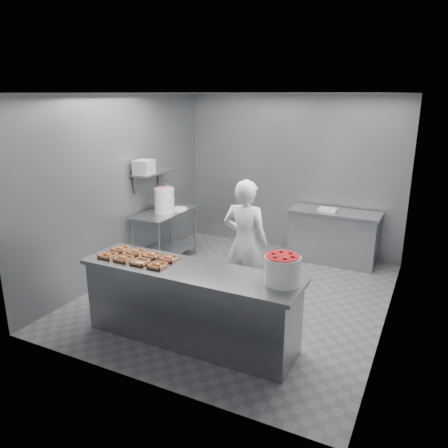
{
  "coord_description": "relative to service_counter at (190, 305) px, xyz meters",
  "views": [
    {
      "loc": [
        2.39,
        -5.26,
        2.79
      ],
      "look_at": [
        -0.14,
        -0.2,
        1.1
      ],
      "focal_mm": 35.0,
      "sensor_mm": 36.0,
      "label": 1
    }
  ],
  "objects": [
    {
      "name": "tray_5",
      "position": [
        -0.83,
        0.12,
        0.47
      ],
      "size": [
        0.19,
        0.18,
        0.06
      ],
      "color": "tan",
      "rests_on": "service_counter"
    },
    {
      "name": "tray_3",
      "position": [
        -0.35,
        -0.12,
        0.47
      ],
      "size": [
        0.19,
        0.18,
        0.06
      ],
      "color": "tan",
      "rests_on": "service_counter"
    },
    {
      "name": "floor",
      "position": [
        0.0,
        1.35,
        -0.45
      ],
      "size": [
        4.5,
        4.5,
        0.0
      ],
      "primitive_type": "plane",
      "color": "#4C4C51",
      "rests_on": "ground"
    },
    {
      "name": "worker",
      "position": [
        0.17,
        1.17,
        0.41
      ],
      "size": [
        0.64,
        0.43,
        1.74
      ],
      "primitive_type": "imported",
      "rotation": [
        0.0,
        0.0,
        3.16
      ],
      "color": "silver",
      "rests_on": "ground"
    },
    {
      "name": "tray_4",
      "position": [
        -1.07,
        0.12,
        0.47
      ],
      "size": [
        0.19,
        0.18,
        0.06
      ],
      "color": "tan",
      "rests_on": "service_counter"
    },
    {
      "name": "wall_back",
      "position": [
        0.0,
        3.6,
        0.95
      ],
      "size": [
        4.0,
        0.04,
        2.8
      ],
      "primitive_type": "cube",
      "color": "slate",
      "rests_on": "ground"
    },
    {
      "name": "wall_left",
      "position": [
        -2.0,
        1.35,
        0.95
      ],
      "size": [
        0.04,
        4.5,
        2.8
      ],
      "primitive_type": "cube",
      "color": "slate",
      "rests_on": "ground"
    },
    {
      "name": "glaze_bucket",
      "position": [
        -1.61,
        1.9,
        0.66
      ],
      "size": [
        0.34,
        0.32,
        0.5
      ],
      "color": "white",
      "rests_on": "prep_table"
    },
    {
      "name": "tray_6",
      "position": [
        -0.59,
        0.12,
        0.47
      ],
      "size": [
        0.19,
        0.18,
        0.06
      ],
      "color": "tan",
      "rests_on": "service_counter"
    },
    {
      "name": "tray_1",
      "position": [
        -0.83,
        -0.12,
        0.47
      ],
      "size": [
        0.19,
        0.18,
        0.06
      ],
      "color": "tan",
      "rests_on": "service_counter"
    },
    {
      "name": "tray_7",
      "position": [
        -0.35,
        0.12,
        0.47
      ],
      "size": [
        0.19,
        0.18,
        0.06
      ],
      "color": "tan",
      "rests_on": "service_counter"
    },
    {
      "name": "prep_table",
      "position": [
        -1.65,
        1.95,
        0.14
      ],
      "size": [
        0.6,
        1.2,
        0.9
      ],
      "color": "slate",
      "rests_on": "ground"
    },
    {
      "name": "back_counter",
      "position": [
        0.9,
        3.25,
        -0.0
      ],
      "size": [
        1.5,
        0.6,
        0.9
      ],
      "color": "slate",
      "rests_on": "ground"
    },
    {
      "name": "ceiling",
      "position": [
        0.0,
        1.35,
        2.35
      ],
      "size": [
        4.5,
        4.5,
        0.0
      ],
      "primitive_type": "plane",
      "rotation": [
        3.14,
        0.0,
        0.0
      ],
      "color": "white",
      "rests_on": "wall_back"
    },
    {
      "name": "tray_0",
      "position": [
        -1.07,
        -0.12,
        0.47
      ],
      "size": [
        0.19,
        0.18,
        0.06
      ],
      "color": "tan",
      "rests_on": "service_counter"
    },
    {
      "name": "rag",
      "position": [
        -1.68,
        2.16,
        0.46
      ],
      "size": [
        0.18,
        0.17,
        0.02
      ],
      "primitive_type": "cube",
      "rotation": [
        0.0,
        0.0,
        -0.42
      ],
      "color": "#CCB28C",
      "rests_on": "prep_table"
    },
    {
      "name": "service_counter",
      "position": [
        0.0,
        0.0,
        0.0
      ],
      "size": [
        2.6,
        0.7,
        0.9
      ],
      "color": "slate",
      "rests_on": "ground"
    },
    {
      "name": "tray_2",
      "position": [
        -0.59,
        -0.12,
        0.47
      ],
      "size": [
        0.19,
        0.18,
        0.04
      ],
      "color": "tan",
      "rests_on": "service_counter"
    },
    {
      "name": "wall_right",
      "position": [
        2.0,
        1.35,
        0.95
      ],
      "size": [
        0.04,
        4.5,
        2.8
      ],
      "primitive_type": "cube",
      "color": "slate",
      "rests_on": "ground"
    },
    {
      "name": "bucket_lid",
      "position": [
        -1.51,
        2.15,
        0.46
      ],
      "size": [
        0.35,
        0.35,
        0.02
      ],
      "primitive_type": "cylinder",
      "rotation": [
        0.0,
        0.0,
        0.11
      ],
      "color": "white",
      "rests_on": "prep_table"
    },
    {
      "name": "paper_stack",
      "position": [
        0.78,
        3.25,
        0.46
      ],
      "size": [
        0.3,
        0.23,
        0.04
      ],
      "primitive_type": "cube",
      "rotation": [
        0.0,
        0.0,
        0.02
      ],
      "color": "silver",
      "rests_on": "back_counter"
    },
    {
      "name": "wall_shelf",
      "position": [
        -1.82,
        1.95,
        1.1
      ],
      "size": [
        0.35,
        0.9,
        0.03
      ],
      "primitive_type": "cube",
      "color": "slate",
      "rests_on": "wall_left"
    },
    {
      "name": "appliance",
      "position": [
        -1.82,
        1.68,
        1.22
      ],
      "size": [
        0.28,
        0.31,
        0.22
      ],
      "primitive_type": "cube",
      "rotation": [
        0.0,
        0.0,
        0.09
      ],
      "color": "gray",
      "rests_on": "wall_shelf"
    },
    {
      "name": "strawberry_tub",
      "position": [
        1.06,
        0.09,
        0.61
      ],
      "size": [
        0.37,
        0.37,
        0.31
      ],
      "color": "white",
      "rests_on": "service_counter"
    }
  ]
}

